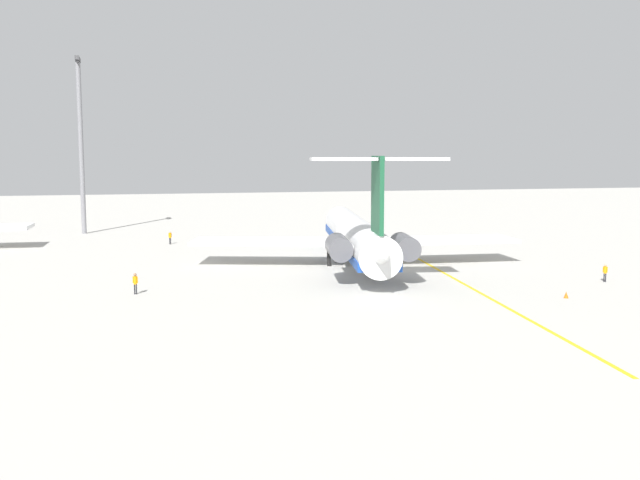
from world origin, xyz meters
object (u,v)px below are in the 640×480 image
(light_mast, at_px, (81,138))
(ground_crew_portside, at_px, (605,270))
(main_jetliner, at_px, (357,236))
(ground_crew_near_nose, at_px, (170,236))
(safety_cone_tail, at_px, (220,242))
(safety_cone_nose, at_px, (489,240))
(safety_cone_wingtip, at_px, (566,295))
(ground_crew_near_tail, at_px, (135,281))

(light_mast, bearing_deg, ground_crew_portside, -138.62)
(main_jetliner, bearing_deg, ground_crew_portside, -117.97)
(main_jetliner, bearing_deg, ground_crew_near_nose, 47.86)
(ground_crew_portside, xyz_separation_m, safety_cone_tail, (38.25, 31.27, -0.81))
(light_mast, bearing_deg, safety_cone_tail, -134.53)
(ground_crew_portside, distance_m, safety_cone_nose, 31.27)
(ground_crew_near_nose, bearing_deg, safety_cone_wingtip, 6.82)
(main_jetliner, distance_m, ground_crew_near_tail, 25.40)
(ground_crew_portside, xyz_separation_m, safety_cone_nose, (30.94, -4.41, -0.81))
(ground_crew_near_nose, relative_size, ground_crew_portside, 1.03)
(ground_crew_near_nose, xyz_separation_m, ground_crew_portside, (-39.51, -37.66, -0.04))
(safety_cone_wingtip, distance_m, light_mast, 75.94)
(safety_cone_nose, bearing_deg, safety_cone_wingtip, 161.47)
(ground_crew_near_tail, bearing_deg, ground_crew_portside, 104.58)
(main_jetliner, height_order, safety_cone_wingtip, main_jetliner)
(main_jetliner, xyz_separation_m, safety_cone_tail, (22.84, 11.94, -2.91))
(safety_cone_tail, bearing_deg, ground_crew_near_nose, 78.88)
(ground_crew_near_nose, distance_m, safety_cone_nose, 42.94)
(main_jetliner, bearing_deg, safety_cone_tail, 38.19)
(safety_cone_tail, bearing_deg, light_mast, 45.47)
(ground_crew_near_tail, bearing_deg, main_jetliner, 135.70)
(safety_cone_tail, bearing_deg, ground_crew_near_tail, 161.58)
(ground_crew_near_tail, distance_m, safety_cone_wingtip, 36.09)
(ground_crew_near_tail, distance_m, safety_cone_tail, 35.15)
(ground_crew_near_nose, bearing_deg, ground_crew_portside, 17.18)
(ground_crew_near_nose, bearing_deg, main_jetliner, 10.81)
(safety_cone_nose, distance_m, safety_cone_tail, 36.41)
(ground_crew_near_tail, relative_size, light_mast, 0.07)
(ground_crew_portside, bearing_deg, safety_cone_wingtip, -2.60)
(ground_crew_near_nose, relative_size, light_mast, 0.07)
(ground_crew_near_tail, xyz_separation_m, light_mast, (51.27, 7.12, 13.08))
(safety_cone_wingtip, bearing_deg, ground_crew_portside, -53.67)
(safety_cone_nose, height_order, light_mast, light_mast)
(ground_crew_portside, bearing_deg, safety_cone_nose, -137.03)
(safety_cone_wingtip, bearing_deg, ground_crew_near_nose, 33.27)
(main_jetliner, distance_m, safety_cone_tail, 25.93)
(ground_crew_near_nose, xyz_separation_m, ground_crew_near_tail, (-34.60, 4.71, 0.02))
(main_jetliner, xyz_separation_m, ground_crew_near_tail, (-10.50, 23.04, -2.04))
(ground_crew_near_tail, relative_size, ground_crew_portside, 1.06)
(main_jetliner, bearing_deg, safety_cone_nose, -46.21)
(ground_crew_near_tail, distance_m, light_mast, 53.39)
(main_jetliner, relative_size, safety_cone_tail, 72.66)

